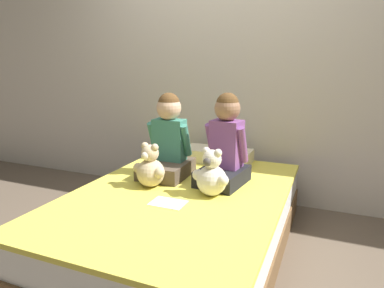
{
  "coord_description": "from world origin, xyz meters",
  "views": [
    {
      "loc": [
        0.89,
        -1.94,
        1.24
      ],
      "look_at": [
        0.0,
        0.21,
        0.69
      ],
      "focal_mm": 32.0,
      "sensor_mm": 36.0,
      "label": 1
    }
  ],
  "objects_px": {
    "pillow_at_headboard": "(217,155)",
    "sign_card": "(168,203)",
    "child_on_left": "(168,142)",
    "child_on_right": "(225,145)",
    "teddy_bear_held_by_left_child": "(150,168)",
    "bed": "(180,220)",
    "teddy_bear_held_by_right_child": "(212,176)"
  },
  "relations": [
    {
      "from": "pillow_at_headboard",
      "to": "sign_card",
      "type": "relative_size",
      "value": 2.78
    },
    {
      "from": "child_on_left",
      "to": "child_on_right",
      "type": "bearing_deg",
      "value": -0.28
    },
    {
      "from": "sign_card",
      "to": "pillow_at_headboard",
      "type": "bearing_deg",
      "value": 90.7
    },
    {
      "from": "teddy_bear_held_by_left_child",
      "to": "sign_card",
      "type": "distance_m",
      "value": 0.35
    },
    {
      "from": "bed",
      "to": "child_on_right",
      "type": "xyz_separation_m",
      "value": [
        0.22,
        0.3,
        0.48
      ]
    },
    {
      "from": "child_on_right",
      "to": "teddy_bear_held_by_right_child",
      "type": "distance_m",
      "value": 0.3
    },
    {
      "from": "child_on_left",
      "to": "teddy_bear_held_by_left_child",
      "type": "relative_size",
      "value": 2.02
    },
    {
      "from": "child_on_left",
      "to": "sign_card",
      "type": "distance_m",
      "value": 0.61
    },
    {
      "from": "child_on_right",
      "to": "teddy_bear_held_by_right_child",
      "type": "height_order",
      "value": "child_on_right"
    },
    {
      "from": "teddy_bear_held_by_right_child",
      "to": "pillow_at_headboard",
      "type": "distance_m",
      "value": 0.78
    },
    {
      "from": "teddy_bear_held_by_left_child",
      "to": "pillow_at_headboard",
      "type": "height_order",
      "value": "teddy_bear_held_by_left_child"
    },
    {
      "from": "child_on_left",
      "to": "child_on_right",
      "type": "height_order",
      "value": "child_on_right"
    },
    {
      "from": "child_on_left",
      "to": "bed",
      "type": "bearing_deg",
      "value": -52.41
    },
    {
      "from": "pillow_at_headboard",
      "to": "sign_card",
      "type": "xyz_separation_m",
      "value": [
        0.01,
        -0.98,
        -0.05
      ]
    },
    {
      "from": "teddy_bear_held_by_left_child",
      "to": "teddy_bear_held_by_right_child",
      "type": "xyz_separation_m",
      "value": [
        0.44,
        0.01,
        0.0
      ]
    },
    {
      "from": "bed",
      "to": "child_on_left",
      "type": "height_order",
      "value": "child_on_left"
    },
    {
      "from": "bed",
      "to": "pillow_at_headboard",
      "type": "height_order",
      "value": "pillow_at_headboard"
    },
    {
      "from": "bed",
      "to": "sign_card",
      "type": "relative_size",
      "value": 8.99
    },
    {
      "from": "pillow_at_headboard",
      "to": "sign_card",
      "type": "distance_m",
      "value": 0.98
    },
    {
      "from": "sign_card",
      "to": "child_on_right",
      "type": "bearing_deg",
      "value": 67.62
    },
    {
      "from": "teddy_bear_held_by_left_child",
      "to": "pillow_at_headboard",
      "type": "bearing_deg",
      "value": 82.99
    },
    {
      "from": "bed",
      "to": "pillow_at_headboard",
      "type": "bearing_deg",
      "value": 90.0
    },
    {
      "from": "child_on_right",
      "to": "teddy_bear_held_by_right_child",
      "type": "bearing_deg",
      "value": -83.22
    },
    {
      "from": "child_on_left",
      "to": "teddy_bear_held_by_left_child",
      "type": "bearing_deg",
      "value": -90.37
    },
    {
      "from": "child_on_right",
      "to": "pillow_at_headboard",
      "type": "xyz_separation_m",
      "value": [
        -0.22,
        0.48,
        -0.22
      ]
    },
    {
      "from": "child_on_right",
      "to": "sign_card",
      "type": "height_order",
      "value": "child_on_right"
    },
    {
      "from": "child_on_right",
      "to": "sign_card",
      "type": "bearing_deg",
      "value": -104.39
    },
    {
      "from": "child_on_right",
      "to": "teddy_bear_held_by_left_child",
      "type": "height_order",
      "value": "child_on_right"
    },
    {
      "from": "bed",
      "to": "teddy_bear_held_by_left_child",
      "type": "bearing_deg",
      "value": 175.38
    },
    {
      "from": "bed",
      "to": "sign_card",
      "type": "xyz_separation_m",
      "value": [
        0.01,
        -0.2,
        0.21
      ]
    },
    {
      "from": "bed",
      "to": "pillow_at_headboard",
      "type": "relative_size",
      "value": 3.24
    },
    {
      "from": "bed",
      "to": "sign_card",
      "type": "bearing_deg",
      "value": -86.57
    }
  ]
}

